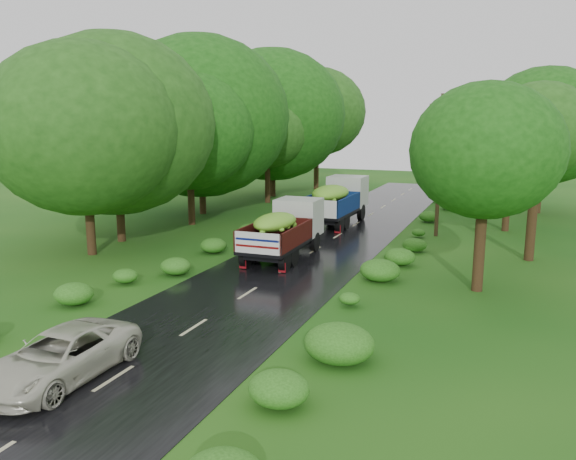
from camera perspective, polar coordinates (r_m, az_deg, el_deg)
The scene contains 10 objects.
ground at distance 19.01m, azimuth -9.55°, elevation -9.77°, with size 120.00×120.00×0.00m, color #10480F.
road at distance 23.16m, azimuth -3.04°, elevation -5.74°, with size 6.50×80.00×0.02m, color black.
road_lines at distance 24.03m, azimuth -2.02°, elevation -5.07°, with size 0.12×69.60×0.00m.
truck_near at distance 27.69m, azimuth -0.25°, elevation 0.29°, with size 2.39×6.41×2.67m.
truck_far at distance 36.70m, azimuth 5.09°, elevation 3.19°, with size 2.58×7.04×2.95m.
car at distance 16.20m, azimuth -22.10°, elevation -11.75°, with size 2.12×4.61×1.28m, color beige.
utility_pole at distance 33.54m, azimuth 15.14°, elevation 6.46°, with size 1.38×0.57×8.17m.
trees_left at distance 41.15m, azimuth -6.72°, elevation 10.97°, with size 7.54×34.05×9.37m.
trees_right at distance 35.68m, azimuth 23.30°, elevation 8.82°, with size 6.61×25.51×8.22m.
shrubs at distance 31.20m, azimuth 4.00°, elevation -0.67°, with size 11.90×44.00×0.70m.
Camera 1 is at (9.48, -15.03, 6.75)m, focal length 35.00 mm.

